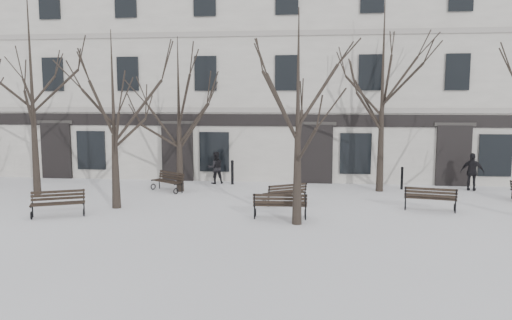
% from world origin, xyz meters
% --- Properties ---
extents(ground, '(100.00, 100.00, 0.00)m').
position_xyz_m(ground, '(0.00, 0.00, 0.00)').
color(ground, white).
rests_on(ground, ground).
extents(building, '(40.40, 10.20, 11.40)m').
position_xyz_m(building, '(0.00, 12.96, 5.52)').
color(building, beige).
rests_on(building, ground).
extents(tree_1, '(4.68, 4.68, 6.69)m').
position_xyz_m(tree_1, '(-4.10, 1.39, 4.18)').
color(tree_1, black).
rests_on(tree_1, ground).
extents(tree_2, '(4.93, 4.93, 7.04)m').
position_xyz_m(tree_2, '(2.85, -0.29, 4.40)').
color(tree_2, black).
rests_on(tree_2, ground).
extents(tree_4, '(6.23, 6.23, 8.90)m').
position_xyz_m(tree_4, '(-8.62, 3.61, 5.57)').
color(tree_4, black).
rests_on(tree_4, ground).
extents(tree_5, '(4.80, 4.80, 6.86)m').
position_xyz_m(tree_5, '(-2.60, 5.05, 4.28)').
color(tree_5, black).
rests_on(tree_5, ground).
extents(tree_6, '(6.08, 6.08, 8.68)m').
position_xyz_m(tree_6, '(6.35, 6.11, 5.43)').
color(tree_6, black).
rests_on(tree_6, ground).
extents(bench_0, '(1.90, 1.33, 0.92)m').
position_xyz_m(bench_0, '(-5.62, -0.17, 0.50)').
color(bench_0, black).
rests_on(bench_0, ground).
extents(bench_1, '(1.89, 0.77, 0.94)m').
position_xyz_m(bench_1, '(2.24, 0.38, 0.51)').
color(bench_1, black).
rests_on(bench_1, ground).
extents(bench_2, '(1.93, 1.01, 0.93)m').
position_xyz_m(bench_2, '(7.71, 2.23, 0.51)').
color(bench_2, black).
rests_on(bench_2, ground).
extents(bench_3, '(1.75, 1.50, 0.88)m').
position_xyz_m(bench_3, '(-3.14, 5.01, 0.48)').
color(bench_3, black).
rests_on(bench_3, ground).
extents(bench_4, '(1.75, 1.40, 0.86)m').
position_xyz_m(bench_4, '(2.29, 2.77, 0.47)').
color(bench_4, black).
rests_on(bench_4, ground).
extents(bollard_a, '(0.15, 0.15, 1.19)m').
position_xyz_m(bollard_a, '(-0.55, 7.12, 0.64)').
color(bollard_a, black).
rests_on(bollard_a, ground).
extents(bollard_b, '(0.14, 0.14, 1.06)m').
position_xyz_m(bollard_b, '(7.43, 6.70, 0.57)').
color(bollard_b, black).
rests_on(bollard_b, ground).
extents(pedestrian_b, '(0.94, 0.85, 1.58)m').
position_xyz_m(pedestrian_b, '(-1.41, 7.25, 0.00)').
color(pedestrian_b, black).
rests_on(pedestrian_b, ground).
extents(pedestrian_c, '(1.09, 0.76, 1.71)m').
position_xyz_m(pedestrian_c, '(10.54, 6.74, 0.00)').
color(pedestrian_c, black).
rests_on(pedestrian_c, ground).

